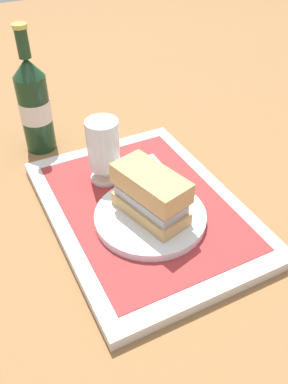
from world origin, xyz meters
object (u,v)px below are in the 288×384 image
object	(u,v)px
beer_glass	(103,149)
beer_bottle	(34,104)
plate	(150,217)
sandwich	(149,193)

from	to	relation	value
beer_glass	beer_bottle	size ratio (longest dim) A/B	0.47
plate	beer_glass	xyz separation A→B (m)	(0.14, 0.02, 0.06)
sandwich	beer_bottle	bearing A→B (deg)	0.65
sandwich	beer_bottle	world-z (taller)	beer_bottle
plate	sandwich	size ratio (longest dim) A/B	1.34
plate	sandwich	bearing A→B (deg)	15.27
plate	sandwich	world-z (taller)	sandwich
plate	beer_bottle	world-z (taller)	beer_bottle
beer_glass	beer_bottle	xyz separation A→B (m)	(0.20, 0.07, 0.01)
plate	beer_bottle	size ratio (longest dim) A/B	0.71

